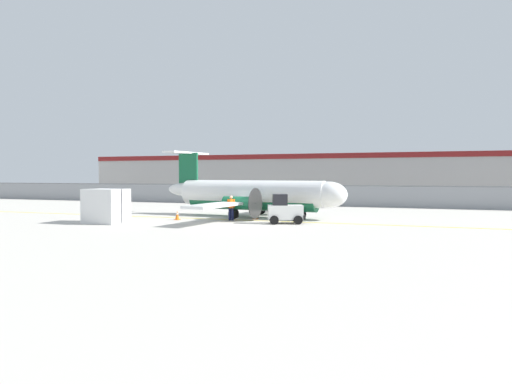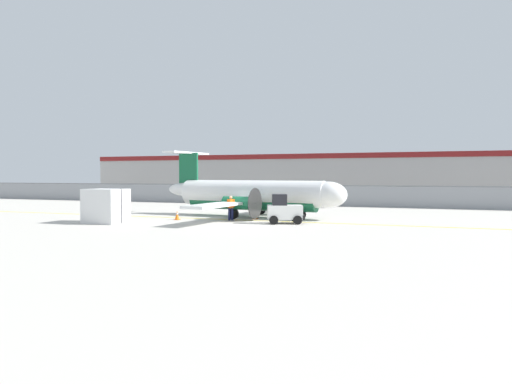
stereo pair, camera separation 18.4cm
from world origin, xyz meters
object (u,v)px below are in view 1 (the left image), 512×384
(traffic_cone_near_left, at_px, (177,215))
(parked_car_0, at_px, (199,193))
(parked_car_1, at_px, (243,193))
(parked_car_6, at_px, (446,196))
(commuter_airplane, at_px, (255,195))
(ground_crew_worker, at_px, (231,206))
(parked_car_2, at_px, (288,192))
(parked_car_3, at_px, (326,192))
(parked_car_4, at_px, (359,193))
(traffic_cone_near_right, at_px, (256,215))
(baggage_tug, at_px, (285,210))
(parked_car_5, at_px, (398,195))
(cargo_container, at_px, (106,206))

(traffic_cone_near_left, relative_size, parked_car_0, 0.15)
(parked_car_1, bearing_deg, parked_car_6, 165.89)
(commuter_airplane, height_order, ground_crew_worker, commuter_airplane)
(parked_car_2, height_order, parked_car_3, same)
(parked_car_3, bearing_deg, parked_car_1, 24.73)
(ground_crew_worker, distance_m, parked_car_1, 25.99)
(traffic_cone_near_left, relative_size, parked_car_3, 0.15)
(ground_crew_worker, distance_m, parked_car_4, 27.30)
(commuter_airplane, bearing_deg, ground_crew_worker, -94.75)
(traffic_cone_near_right, bearing_deg, parked_car_3, 90.77)
(baggage_tug, height_order, parked_car_0, baggage_tug)
(traffic_cone_near_left, xyz_separation_m, parked_car_5, (13.73, 23.59, 0.58))
(baggage_tug, relative_size, ground_crew_worker, 1.51)
(cargo_container, xyz_separation_m, parked_car_3, (7.90, 33.76, -0.21))
(commuter_airplane, relative_size, parked_car_0, 3.69)
(commuter_airplane, distance_m, parked_car_5, 21.83)
(traffic_cone_near_left, bearing_deg, parked_car_6, 50.82)
(ground_crew_worker, distance_m, parked_car_0, 25.92)
(parked_car_4, bearing_deg, parked_car_3, -35.30)
(parked_car_3, distance_m, parked_car_6, 15.94)
(commuter_airplane, height_order, traffic_cone_near_left, commuter_airplane)
(parked_car_5, bearing_deg, parked_car_6, 162.33)
(cargo_container, height_order, traffic_cone_near_left, cargo_container)
(parked_car_3, bearing_deg, commuter_airplane, 86.10)
(cargo_container, height_order, traffic_cone_near_right, cargo_container)
(parked_car_4, bearing_deg, parked_car_2, -8.24)
(baggage_tug, distance_m, parked_car_3, 30.46)
(parked_car_1, distance_m, parked_car_4, 14.22)
(parked_car_5, distance_m, parked_car_6, 4.85)
(cargo_container, bearing_deg, baggage_tug, 18.86)
(traffic_cone_near_left, xyz_separation_m, traffic_cone_near_right, (4.95, 2.26, 0.00))
(parked_car_2, height_order, parked_car_4, same)
(commuter_airplane, height_order, parked_car_6, commuter_airplane)
(parked_car_0, bearing_deg, traffic_cone_near_right, -48.34)
(traffic_cone_near_left, height_order, parked_car_4, parked_car_4)
(traffic_cone_near_left, distance_m, parked_car_0, 25.01)
(traffic_cone_near_right, bearing_deg, parked_car_5, 67.62)
(parked_car_6, bearing_deg, parked_car_1, 171.42)
(traffic_cone_near_right, bearing_deg, traffic_cone_near_left, -155.44)
(commuter_airplane, distance_m, parked_car_2, 24.79)
(commuter_airplane, relative_size, parked_car_4, 3.74)
(parked_car_0, bearing_deg, ground_crew_worker, -52.44)
(commuter_airplane, distance_m, ground_crew_worker, 3.19)
(cargo_container, distance_m, parked_car_6, 33.95)
(ground_crew_worker, xyz_separation_m, traffic_cone_near_right, (1.28, 1.41, -0.64))
(parked_car_3, bearing_deg, parked_car_6, 147.58)
(cargo_container, height_order, parked_car_4, cargo_container)
(traffic_cone_near_left, relative_size, parked_car_2, 0.15)
(parked_car_6, bearing_deg, parked_car_0, 177.34)
(parked_car_2, bearing_deg, commuter_airplane, 99.26)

